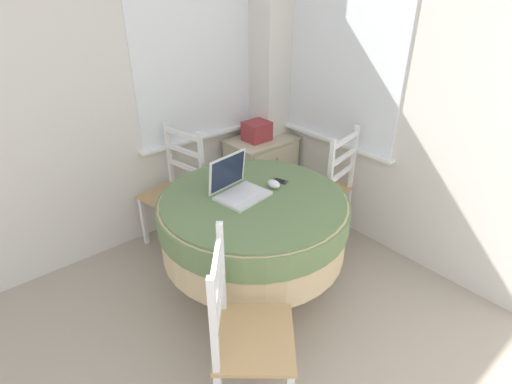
# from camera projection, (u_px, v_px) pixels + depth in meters

# --- Properties ---
(corner_room_shell) EXTENTS (4.54, 5.23, 2.55)m
(corner_room_shell) POSITION_uv_depth(u_px,v_px,m) (294.00, 113.00, 2.42)
(corner_room_shell) COLOR silver
(corner_room_shell) RESTS_ON ground_plane
(round_dining_table) EXTENTS (1.25, 1.25, 0.76)m
(round_dining_table) POSITION_uv_depth(u_px,v_px,m) (253.00, 220.00, 2.65)
(round_dining_table) COLOR #4C3D2D
(round_dining_table) RESTS_ON ground_plane
(laptop) EXTENTS (0.36, 0.32, 0.26)m
(laptop) POSITION_uv_depth(u_px,v_px,m) (237.00, 187.00, 2.57)
(laptop) COLOR silver
(laptop) RESTS_ON round_dining_table
(computer_mouse) EXTENTS (0.07, 0.10, 0.05)m
(computer_mouse) POSITION_uv_depth(u_px,v_px,m) (274.00, 184.00, 2.67)
(computer_mouse) COLOR white
(computer_mouse) RESTS_ON round_dining_table
(cell_phone) EXTENTS (0.08, 0.12, 0.01)m
(cell_phone) POSITION_uv_depth(u_px,v_px,m) (280.00, 181.00, 2.76)
(cell_phone) COLOR #2D2D33
(cell_phone) RESTS_ON round_dining_table
(dining_chair_near_back_window) EXTENTS (0.46, 0.50, 0.99)m
(dining_chair_near_back_window) POSITION_uv_depth(u_px,v_px,m) (176.00, 192.00, 3.22)
(dining_chair_near_back_window) COLOR tan
(dining_chair_near_back_window) RESTS_ON ground_plane
(dining_chair_near_right_window) EXTENTS (0.51, 0.47, 0.99)m
(dining_chair_near_right_window) POSITION_uv_depth(u_px,v_px,m) (326.00, 190.00, 3.26)
(dining_chair_near_right_window) COLOR tan
(dining_chair_near_right_window) RESTS_ON ground_plane
(dining_chair_camera_near) EXTENTS (0.58, 0.58, 0.99)m
(dining_chair_camera_near) POSITION_uv_depth(u_px,v_px,m) (245.00, 334.00, 1.95)
(dining_chair_camera_near) COLOR tan
(dining_chair_camera_near) RESTS_ON ground_plane
(corner_cabinet) EXTENTS (0.61, 0.44, 0.69)m
(corner_cabinet) POSITION_uv_depth(u_px,v_px,m) (261.00, 172.00, 3.83)
(corner_cabinet) COLOR beige
(corner_cabinet) RESTS_ON ground_plane
(storage_box) EXTENTS (0.22, 0.20, 0.17)m
(storage_box) POSITION_uv_depth(u_px,v_px,m) (257.00, 131.00, 3.60)
(storage_box) COLOR #9E3338
(storage_box) RESTS_ON corner_cabinet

